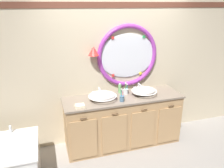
% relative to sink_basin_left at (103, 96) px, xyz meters
% --- Properties ---
extents(ground_plane, '(14.00, 14.00, 0.00)m').
position_rel_sink_basin_left_xyz_m(ground_plane, '(0.33, -0.23, -0.95)').
color(ground_plane, gray).
extents(back_wall_assembly, '(6.40, 0.26, 2.60)m').
position_rel_sink_basin_left_xyz_m(back_wall_assembly, '(0.34, 0.35, 0.36)').
color(back_wall_assembly, beige).
rests_on(back_wall_assembly, ground_plane).
extents(vanity_counter, '(1.99, 0.62, 0.88)m').
position_rel_sink_basin_left_xyz_m(vanity_counter, '(0.36, 0.03, -0.51)').
color(vanity_counter, tan).
rests_on(vanity_counter, ground_plane).
extents(sink_basin_left, '(0.45, 0.45, 0.14)m').
position_rel_sink_basin_left_xyz_m(sink_basin_left, '(0.00, 0.00, 0.00)').
color(sink_basin_left, white).
rests_on(sink_basin_left, vanity_counter).
extents(sink_basin_right, '(0.43, 0.43, 0.14)m').
position_rel_sink_basin_left_xyz_m(sink_basin_right, '(0.72, 0.00, 0.00)').
color(sink_basin_right, white).
rests_on(sink_basin_right, vanity_counter).
extents(faucet_set_left, '(0.24, 0.15, 0.14)m').
position_rel_sink_basin_left_xyz_m(faucet_set_left, '(0.00, 0.23, -0.01)').
color(faucet_set_left, silver).
rests_on(faucet_set_left, vanity_counter).
extents(faucet_set_right, '(0.20, 0.12, 0.13)m').
position_rel_sink_basin_left_xyz_m(faucet_set_right, '(0.72, 0.23, -0.02)').
color(faucet_set_right, silver).
rests_on(faucet_set_right, vanity_counter).
extents(toothbrush_holder_left, '(0.08, 0.08, 0.22)m').
position_rel_sink_basin_left_xyz_m(toothbrush_holder_left, '(0.28, -0.14, -0.02)').
color(toothbrush_holder_left, slate).
rests_on(toothbrush_holder_left, vanity_counter).
extents(toothbrush_holder_right, '(0.09, 0.09, 0.22)m').
position_rel_sink_basin_left_xyz_m(toothbrush_holder_right, '(0.45, 0.13, -0.02)').
color(toothbrush_holder_right, silver).
rests_on(toothbrush_holder_right, vanity_counter).
extents(soap_dispenser, '(0.05, 0.06, 0.18)m').
position_rel_sink_basin_left_xyz_m(soap_dispenser, '(0.37, 0.22, 0.01)').
color(soap_dispenser, '#6BAD66').
rests_on(soap_dispenser, vanity_counter).
extents(folded_hand_towel, '(0.15, 0.14, 0.05)m').
position_rel_sink_basin_left_xyz_m(folded_hand_towel, '(-0.39, -0.16, -0.05)').
color(folded_hand_towel, beige).
rests_on(folded_hand_towel, vanity_counter).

